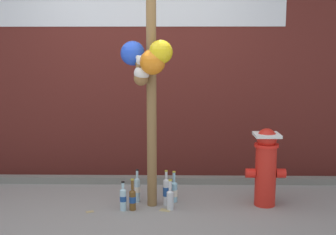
% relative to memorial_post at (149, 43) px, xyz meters
% --- Properties ---
extents(ground_plane, '(14.00, 14.00, 0.00)m').
position_rel_memorial_post_xyz_m(ground_plane, '(-0.21, -0.46, -1.65)').
color(ground_plane, gray).
extents(building_wall, '(10.00, 0.21, 3.68)m').
position_rel_memorial_post_xyz_m(building_wall, '(-0.21, 1.23, 0.19)').
color(building_wall, '#561E19').
rests_on(building_wall, ground_plane).
extents(curb_strip, '(8.00, 0.12, 0.08)m').
position_rel_memorial_post_xyz_m(curb_strip, '(-0.21, 0.81, -1.61)').
color(curb_strip, slate).
rests_on(curb_strip, ground_plane).
extents(memorial_post, '(0.63, 0.39, 2.91)m').
position_rel_memorial_post_xyz_m(memorial_post, '(0.00, 0.00, 0.00)').
color(memorial_post, olive).
rests_on(memorial_post, ground_plane).
extents(fire_hydrant, '(0.41, 0.26, 0.81)m').
position_rel_memorial_post_xyz_m(fire_hydrant, '(1.18, 0.08, -1.23)').
color(fire_hydrant, red).
rests_on(fire_hydrant, ground_plane).
extents(bottle_0, '(0.08, 0.08, 0.33)m').
position_rel_memorial_post_xyz_m(bottle_0, '(0.24, 0.17, -1.54)').
color(bottle_0, '#93CCE0').
rests_on(bottle_0, ground_plane).
extents(bottle_1, '(0.06, 0.06, 0.35)m').
position_rel_memorial_post_xyz_m(bottle_1, '(-0.14, 0.16, -1.51)').
color(bottle_1, '#B2DBEA').
rests_on(bottle_1, ground_plane).
extents(bottle_2, '(0.07, 0.07, 0.32)m').
position_rel_memorial_post_xyz_m(bottle_2, '(-0.17, -0.09, -1.53)').
color(bottle_2, brown).
rests_on(bottle_2, ground_plane).
extents(bottle_3, '(0.07, 0.07, 0.30)m').
position_rel_memorial_post_xyz_m(bottle_3, '(-0.26, -0.10, -1.53)').
color(bottle_3, '#B2DBEA').
rests_on(bottle_3, ground_plane).
extents(bottle_4, '(0.07, 0.07, 0.31)m').
position_rel_memorial_post_xyz_m(bottle_4, '(0.21, -0.06, -1.54)').
color(bottle_4, silver).
rests_on(bottle_4, ground_plane).
extents(bottle_5, '(0.07, 0.07, 0.37)m').
position_rel_memorial_post_xyz_m(bottle_5, '(0.17, 0.07, -1.50)').
color(bottle_5, silver).
rests_on(bottle_5, ground_plane).
extents(litter_0, '(0.09, 0.08, 0.01)m').
position_rel_memorial_post_xyz_m(litter_0, '(-0.59, -0.15, -1.65)').
color(litter_0, tan).
rests_on(litter_0, ground_plane).
extents(litter_1, '(0.13, 0.13, 0.01)m').
position_rel_memorial_post_xyz_m(litter_1, '(1.20, 0.36, -1.65)').
color(litter_1, silver).
rests_on(litter_1, ground_plane).
extents(litter_2, '(0.09, 0.09, 0.01)m').
position_rel_memorial_post_xyz_m(litter_2, '(-1.53, 0.89, -1.65)').
color(litter_2, silver).
rests_on(litter_2, ground_plane).
extents(litter_3, '(0.12, 0.10, 0.01)m').
position_rel_memorial_post_xyz_m(litter_3, '(0.16, -0.09, -1.65)').
color(litter_3, tan).
rests_on(litter_3, ground_plane).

